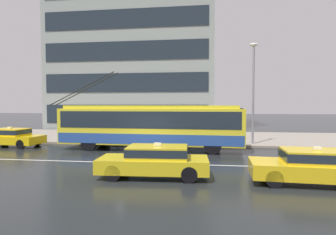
{
  "coord_description": "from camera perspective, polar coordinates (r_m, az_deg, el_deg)",
  "views": [
    {
      "loc": [
        3.36,
        -14.61,
        2.91
      ],
      "look_at": [
        0.9,
        4.03,
        2.07
      ],
      "focal_mm": 29.45,
      "sensor_mm": 36.0,
      "label": 1
    }
  ],
  "objects": [
    {
      "name": "ground_plane",
      "position": [
        15.27,
        -5.4,
        -8.44
      ],
      "size": [
        160.0,
        160.0,
        0.0
      ],
      "primitive_type": "plane",
      "color": "#212527"
    },
    {
      "name": "sidewalk_slab",
      "position": [
        24.68,
        -0.37,
        -4.05
      ],
      "size": [
        80.0,
        10.0,
        0.14
      ],
      "primitive_type": "cube",
      "color": "gray",
      "rests_on": "ground_plane"
    },
    {
      "name": "lane_centre_line",
      "position": [
        14.13,
        -6.5,
        -9.34
      ],
      "size": [
        72.0,
        0.14,
        0.01
      ],
      "primitive_type": "cube",
      "color": "silver",
      "rests_on": "ground_plane"
    },
    {
      "name": "trolleybus",
      "position": [
        18.06,
        -3.53,
        -1.62
      ],
      "size": [
        13.0,
        3.0,
        5.12
      ],
      "color": "yellow",
      "rests_on": "ground_plane"
    },
    {
      "name": "taxi_oncoming_near",
      "position": [
        11.31,
        -2.71,
        -8.71
      ],
      "size": [
        4.5,
        1.97,
        1.39
      ],
      "color": "yellow",
      "rests_on": "ground_plane"
    },
    {
      "name": "taxi_oncoming_far",
      "position": [
        11.66,
        27.88,
        -8.66
      ],
      "size": [
        4.47,
        2.06,
        1.39
      ],
      "color": "yellow",
      "rests_on": "ground_plane"
    },
    {
      "name": "taxi_queued_behind_bus",
      "position": [
        22.38,
        -29.7,
        -3.44
      ],
      "size": [
        4.4,
        2.2,
        1.39
      ],
      "color": "yellow",
      "rests_on": "ground_plane"
    },
    {
      "name": "bus_shelter",
      "position": [
        21.43,
        -5.14,
        0.37
      ],
      "size": [
        3.8,
        1.83,
        2.58
      ],
      "color": "gray",
      "rests_on": "sidewalk_slab"
    },
    {
      "name": "pedestrian_at_shelter",
      "position": [
        22.19,
        1.29,
        -2.02
      ],
      "size": [
        0.51,
        0.51,
        1.68
      ],
      "color": "black",
      "rests_on": "sidewalk_slab"
    },
    {
      "name": "pedestrian_approaching_curb",
      "position": [
        20.8,
        -3.76,
        -0.51
      ],
      "size": [
        1.48,
        1.48,
        2.03
      ],
      "color": "#1D232F",
      "rests_on": "sidewalk_slab"
    },
    {
      "name": "pedestrian_walking_past",
      "position": [
        23.05,
        -12.25,
        -0.49
      ],
      "size": [
        1.21,
        1.21,
        1.93
      ],
      "color": "black",
      "rests_on": "sidewalk_slab"
    },
    {
      "name": "pedestrian_waiting_by_pole",
      "position": [
        20.9,
        3.62,
        -0.49
      ],
      "size": [
        1.35,
        1.35,
        2.03
      ],
      "color": "#564C47",
      "rests_on": "sidewalk_slab"
    },
    {
      "name": "street_lamp",
      "position": [
        20.75,
        17.23,
        6.45
      ],
      "size": [
        0.6,
        0.32,
        7.2
      ],
      "color": "gray",
      "rests_on": "sidewalk_slab"
    },
    {
      "name": "office_tower_corner_left",
      "position": [
        40.0,
        -5.77,
        18.92
      ],
      "size": [
        19.88,
        15.87,
        28.35
      ],
      "color": "#8F9995",
      "rests_on": "ground_plane"
    }
  ]
}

